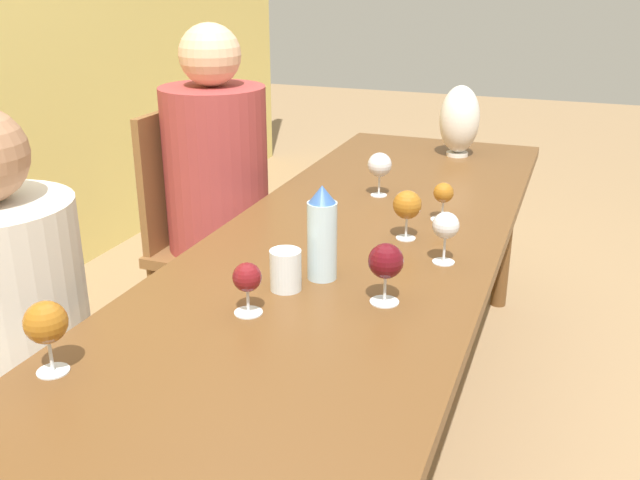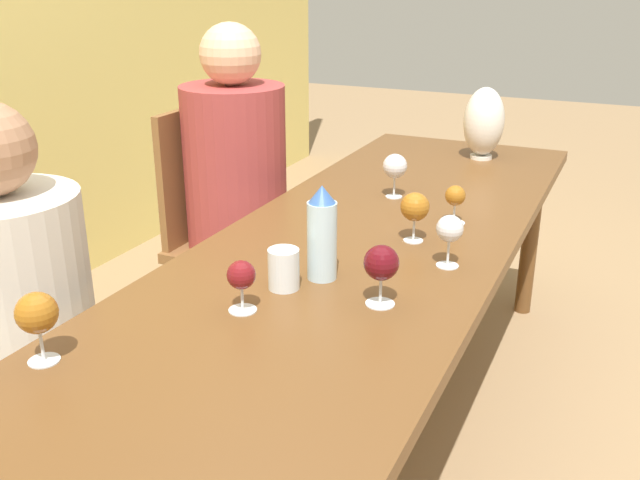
{
  "view_description": "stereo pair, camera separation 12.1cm",
  "coord_description": "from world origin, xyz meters",
  "px_view_note": "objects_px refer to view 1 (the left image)",
  "views": [
    {
      "loc": [
        -1.68,
        -0.57,
        1.45
      ],
      "look_at": [
        -0.15,
        0.0,
        0.82
      ],
      "focal_mm": 40.0,
      "sensor_mm": 36.0,
      "label": 1
    },
    {
      "loc": [
        -1.63,
        -0.68,
        1.45
      ],
      "look_at": [
        -0.15,
        0.0,
        0.82
      ],
      "focal_mm": 40.0,
      "sensor_mm": 36.0,
      "label": 2
    }
  ],
  "objects_px": {
    "person_near": "(14,334)",
    "person_far": "(221,190)",
    "water_bottle": "(322,234)",
    "water_tumbler": "(286,270)",
    "vase": "(460,120)",
    "wine_glass_2": "(443,194)",
    "wine_glass_4": "(247,279)",
    "wine_glass_3": "(46,323)",
    "wine_glass_6": "(446,227)",
    "wine_glass_1": "(407,205)",
    "chair_far": "(202,230)",
    "wine_glass_0": "(386,262)",
    "wine_glass_5": "(380,165)"
  },
  "relations": [
    {
      "from": "wine_glass_2",
      "to": "person_near",
      "type": "relative_size",
      "value": 0.1
    },
    {
      "from": "water_bottle",
      "to": "person_far",
      "type": "distance_m",
      "value": 0.99
    },
    {
      "from": "vase",
      "to": "person_near",
      "type": "xyz_separation_m",
      "value": [
        -1.7,
        0.76,
        -0.25
      ]
    },
    {
      "from": "water_bottle",
      "to": "wine_glass_0",
      "type": "relative_size",
      "value": 1.66
    },
    {
      "from": "wine_glass_6",
      "to": "water_bottle",
      "type": "bearing_deg",
      "value": 127.47
    },
    {
      "from": "wine_glass_1",
      "to": "wine_glass_3",
      "type": "distance_m",
      "value": 1.05
    },
    {
      "from": "wine_glass_5",
      "to": "wine_glass_6",
      "type": "distance_m",
      "value": 0.6
    },
    {
      "from": "water_tumbler",
      "to": "chair_far",
      "type": "bearing_deg",
      "value": 40.82
    },
    {
      "from": "vase",
      "to": "wine_glass_1",
      "type": "distance_m",
      "value": 1.01
    },
    {
      "from": "vase",
      "to": "wine_glass_1",
      "type": "height_order",
      "value": "vase"
    },
    {
      "from": "wine_glass_4",
      "to": "wine_glass_5",
      "type": "xyz_separation_m",
      "value": [
        0.95,
        -0.03,
        0.02
      ]
    },
    {
      "from": "wine_glass_5",
      "to": "wine_glass_1",
      "type": "bearing_deg",
      "value": -153.17
    },
    {
      "from": "water_bottle",
      "to": "person_near",
      "type": "distance_m",
      "value": 0.79
    },
    {
      "from": "vase",
      "to": "wine_glass_3",
      "type": "relative_size",
      "value": 1.93
    },
    {
      "from": "wine_glass_1",
      "to": "wine_glass_2",
      "type": "height_order",
      "value": "wine_glass_1"
    },
    {
      "from": "person_near",
      "to": "person_far",
      "type": "height_order",
      "value": "person_far"
    },
    {
      "from": "wine_glass_4",
      "to": "chair_far",
      "type": "relative_size",
      "value": 0.13
    },
    {
      "from": "wine_glass_3",
      "to": "person_near",
      "type": "bearing_deg",
      "value": 54.22
    },
    {
      "from": "chair_far",
      "to": "wine_glass_4",
      "type": "bearing_deg",
      "value": -145.01
    },
    {
      "from": "wine_glass_1",
      "to": "person_far",
      "type": "xyz_separation_m",
      "value": [
        0.38,
        0.8,
        -0.15
      ]
    },
    {
      "from": "vase",
      "to": "chair_far",
      "type": "height_order",
      "value": "vase"
    },
    {
      "from": "wine_glass_2",
      "to": "chair_far",
      "type": "relative_size",
      "value": 0.12
    },
    {
      "from": "vase",
      "to": "wine_glass_3",
      "type": "height_order",
      "value": "vase"
    },
    {
      "from": "water_bottle",
      "to": "wine_glass_6",
      "type": "bearing_deg",
      "value": -52.53
    },
    {
      "from": "wine_glass_1",
      "to": "wine_glass_0",
      "type": "bearing_deg",
      "value": -172.63
    },
    {
      "from": "wine_glass_2",
      "to": "wine_glass_4",
      "type": "bearing_deg",
      "value": 159.97
    },
    {
      "from": "person_far",
      "to": "wine_glass_1",
      "type": "bearing_deg",
      "value": -115.22
    },
    {
      "from": "water_tumbler",
      "to": "wine_glass_4",
      "type": "xyz_separation_m",
      "value": [
        -0.15,
        0.03,
        0.03
      ]
    },
    {
      "from": "water_bottle",
      "to": "water_tumbler",
      "type": "relative_size",
      "value": 2.41
    },
    {
      "from": "water_tumbler",
      "to": "water_bottle",
      "type": "bearing_deg",
      "value": -32.06
    },
    {
      "from": "wine_glass_5",
      "to": "vase",
      "type": "bearing_deg",
      "value": -13.34
    },
    {
      "from": "water_tumbler",
      "to": "wine_glass_1",
      "type": "bearing_deg",
      "value": -23.45
    },
    {
      "from": "water_tumbler",
      "to": "person_far",
      "type": "bearing_deg",
      "value": 36.94
    },
    {
      "from": "vase",
      "to": "person_near",
      "type": "bearing_deg",
      "value": 155.96
    },
    {
      "from": "wine_glass_2",
      "to": "wine_glass_3",
      "type": "height_order",
      "value": "wine_glass_3"
    },
    {
      "from": "water_tumbler",
      "to": "chair_far",
      "type": "height_order",
      "value": "chair_far"
    },
    {
      "from": "wine_glass_0",
      "to": "wine_glass_1",
      "type": "distance_m",
      "value": 0.42
    },
    {
      "from": "wine_glass_0",
      "to": "wine_glass_1",
      "type": "xyz_separation_m",
      "value": [
        0.42,
        0.05,
        -0.0
      ]
    },
    {
      "from": "wine_glass_2",
      "to": "wine_glass_4",
      "type": "xyz_separation_m",
      "value": [
        -0.78,
        0.28,
        0.0
      ]
    },
    {
      "from": "water_bottle",
      "to": "wine_glass_2",
      "type": "bearing_deg",
      "value": -20.02
    },
    {
      "from": "water_tumbler",
      "to": "wine_glass_3",
      "type": "xyz_separation_m",
      "value": [
        -0.5,
        0.27,
        0.05
      ]
    },
    {
      "from": "water_tumbler",
      "to": "wine_glass_0",
      "type": "height_order",
      "value": "wine_glass_0"
    },
    {
      "from": "wine_glass_6",
      "to": "vase",
      "type": "bearing_deg",
      "value": 8.51
    },
    {
      "from": "wine_glass_4",
      "to": "wine_glass_6",
      "type": "height_order",
      "value": "wine_glass_6"
    },
    {
      "from": "wine_glass_3",
      "to": "wine_glass_6",
      "type": "relative_size",
      "value": 1.06
    },
    {
      "from": "wine_glass_0",
      "to": "person_far",
      "type": "relative_size",
      "value": 0.11
    },
    {
      "from": "wine_glass_2",
      "to": "wine_glass_3",
      "type": "bearing_deg",
      "value": 155.04
    },
    {
      "from": "wine_glass_3",
      "to": "wine_glass_5",
      "type": "height_order",
      "value": "same"
    },
    {
      "from": "vase",
      "to": "wine_glass_2",
      "type": "height_order",
      "value": "vase"
    },
    {
      "from": "wine_glass_1",
      "to": "wine_glass_6",
      "type": "height_order",
      "value": "wine_glass_1"
    }
  ]
}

